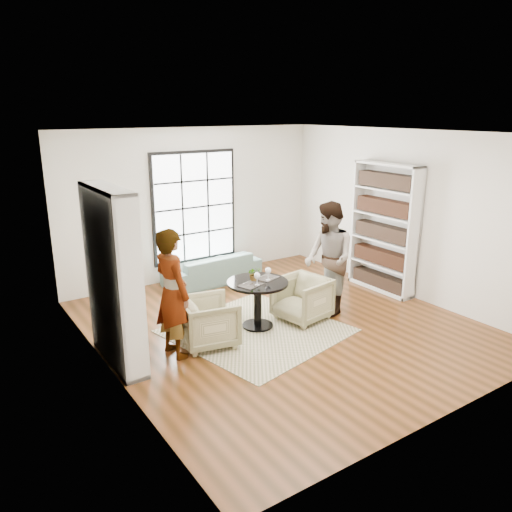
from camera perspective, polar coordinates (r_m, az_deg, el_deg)
ground at (r=8.08m, az=3.03°, el=-7.89°), size 6.00×6.00×0.00m
room_shell at (r=8.07m, az=0.86°, el=1.59°), size 6.00×6.01×6.00m
rug at (r=7.87m, az=0.07°, el=-8.52°), size 2.76×2.76×0.01m
pedestal_table at (r=7.80m, az=0.19°, el=-4.39°), size 0.96×0.96×0.76m
sofa at (r=9.95m, az=-5.03°, el=-1.43°), size 1.97×0.85×0.57m
armchair_left at (r=7.35m, az=-5.41°, el=-7.47°), size 0.92×0.90×0.72m
armchair_right at (r=8.19m, az=5.26°, el=-4.89°), size 0.90×0.88×0.72m
person_left at (r=6.92m, az=-9.54°, el=-4.24°), size 0.51×0.71×1.82m
person_right at (r=8.34m, az=8.31°, el=-0.32°), size 0.96×1.09×1.89m
placemat_left at (r=7.57m, az=-0.64°, el=-3.32°), size 0.41×0.36×0.01m
placemat_right at (r=7.89m, az=1.30°, el=-2.51°), size 0.41×0.36×0.01m
cutlery_left at (r=7.57m, az=-0.64°, el=-3.27°), size 0.20×0.25×0.01m
cutlery_right at (r=7.88m, az=1.30°, el=-2.46°), size 0.20×0.25×0.01m
wine_glass_left at (r=7.52m, az=0.13°, el=-2.31°), size 0.09×0.09×0.21m
wine_glass_right at (r=7.74m, az=1.40°, el=-1.73°), size 0.10×0.10×0.21m
flower_centerpiece at (r=7.74m, az=-0.22°, el=-2.04°), size 0.24×0.22×0.22m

